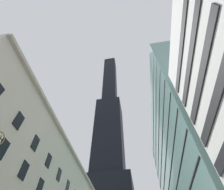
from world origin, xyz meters
TOP-DOWN VIEW (x-y plane):
  - dark_skyscraper at (-14.84, 90.34)m, footprint 29.13×29.13m
  - glass_office_midrise at (19.30, 31.49)m, footprint 16.72×48.72m

SIDE VIEW (x-z plane):
  - glass_office_midrise at x=19.30m, z-range 0.00..44.72m
  - dark_skyscraper at x=-14.84m, z-range -42.13..175.30m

